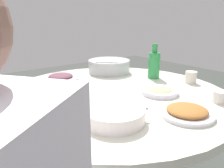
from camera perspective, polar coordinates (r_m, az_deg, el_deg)
round_dining_table at (r=1.27m, az=0.31°, el=-7.31°), size 1.28×1.28×0.72m
rice_bowl at (r=1.66m, az=-0.76°, el=4.67°), size 0.31×0.31×0.10m
soup_bowl at (r=0.88m, az=0.53°, el=-8.05°), size 0.25×0.25×0.06m
dish_noodles at (r=1.22m, az=12.16°, el=-1.77°), size 0.20×0.20×0.04m
dish_tofu_braise at (r=1.11m, az=-19.45°, el=-4.17°), size 0.20×0.20×0.04m
dish_eggplant at (r=1.48m, az=-13.08°, el=1.56°), size 0.23×0.23×0.05m
dish_stirfry at (r=0.98m, az=18.75°, el=-6.84°), size 0.22×0.22×0.04m
green_bottle at (r=1.52m, az=10.78°, el=4.98°), size 0.08×0.08×0.23m
tea_cup_near at (r=1.19m, az=26.26°, el=-3.00°), size 0.08×0.08×0.06m
tea_cup_far at (r=1.47m, az=19.68°, el=1.64°), size 0.07×0.07×0.07m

